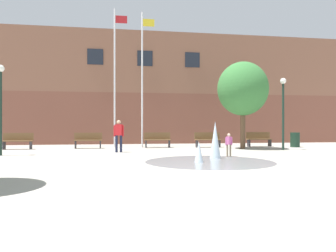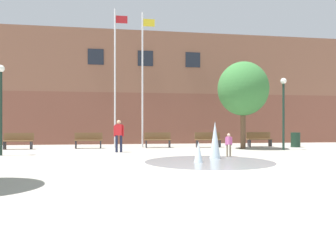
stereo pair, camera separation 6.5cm
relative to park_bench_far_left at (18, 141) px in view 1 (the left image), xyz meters
name	(u,v)px [view 1 (the left image)]	position (x,y,z in m)	size (l,w,h in m)	color
ground_plane	(195,175)	(7.46, -10.83, -0.48)	(100.00, 100.00, 0.00)	#9E998E
library_building	(142,91)	(7.46, 7.24, 3.62)	(36.00, 6.05, 8.20)	brown
splash_fountain	(211,148)	(9.01, -7.14, -0.03)	(4.70, 4.70, 1.50)	gray
park_bench_far_left	(18,141)	(0.00, 0.00, 0.00)	(1.60, 0.44, 0.91)	#28282D
park_bench_left_of_flagpoles	(88,140)	(3.80, 0.19, 0.00)	(1.60, 0.44, 0.91)	#28282D
park_bench_under_left_flagpole	(157,140)	(7.85, 0.14, 0.00)	(1.60, 0.44, 0.91)	#28282D
park_bench_near_trashcan	(208,139)	(10.91, -0.02, 0.00)	(1.60, 0.44, 0.91)	#28282D
park_bench_far_right	(259,139)	(14.31, 0.19, 0.00)	(1.60, 0.44, 0.91)	#28282D
adult_watching	(119,133)	(5.53, -2.95, 0.45)	(0.50, 0.30, 1.59)	#1E233D
child_with_pink_shirt	(229,143)	(10.11, -6.03, 0.10)	(0.31, 0.23, 0.99)	#89755B
flagpole_left	(115,74)	(5.34, 0.64, 3.95)	(0.80, 0.10, 8.36)	silver
flagpole_right	(143,76)	(7.00, 0.64, 3.89)	(0.80, 0.10, 8.24)	silver
lamp_post_left_lane	(1,96)	(0.38, -3.92, 2.12)	(0.32, 0.32, 4.00)	#192D23
lamp_post_right_lane	(283,103)	(14.31, -2.84, 2.06)	(0.32, 0.32, 3.89)	#192D23
trash_can	(295,140)	(16.26, -0.70, -0.03)	(0.56, 0.56, 0.90)	#193323
street_tree_near_building	(243,89)	(12.55, -1.53, 2.93)	(2.89, 2.89, 4.96)	brown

